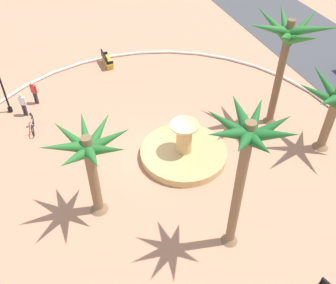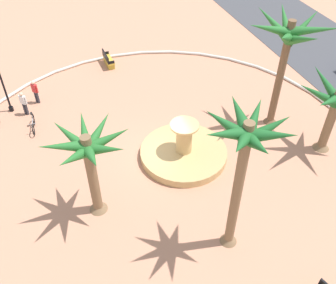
{
  "view_description": "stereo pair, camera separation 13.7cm",
  "coord_description": "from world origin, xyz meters",
  "px_view_note": "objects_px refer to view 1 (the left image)",
  "views": [
    {
      "loc": [
        14.43,
        -4.95,
        14.52
      ],
      "look_at": [
        0.14,
        0.34,
        1.0
      ],
      "focal_mm": 40.75,
      "sensor_mm": 36.0,
      "label": 1
    },
    {
      "loc": [
        14.48,
        -4.82,
        14.52
      ],
      "look_at": [
        0.14,
        0.34,
        1.0
      ],
      "focal_mm": 40.75,
      "sensor_mm": 36.0,
      "label": 2
    }
  ],
  "objects_px": {
    "bicycle_red_frame": "(33,125)",
    "palm_tree_mid_plaza": "(246,150)",
    "person_cyclist_helmet": "(23,103)",
    "fountain": "(184,152)",
    "palm_tree_far_side": "(335,102)",
    "palm_tree_by_curb": "(89,154)",
    "lamppost": "(0,80)",
    "palm_tree_near_fountain": "(287,42)",
    "bench_north": "(107,61)",
    "person_cyclist_photo": "(34,91)"
  },
  "relations": [
    {
      "from": "fountain",
      "to": "bench_north",
      "type": "distance_m",
      "value": 11.12
    },
    {
      "from": "lamppost",
      "to": "bicycle_red_frame",
      "type": "relative_size",
      "value": 2.31
    },
    {
      "from": "bicycle_red_frame",
      "to": "bench_north",
      "type": "bearing_deg",
      "value": 134.57
    },
    {
      "from": "palm_tree_by_curb",
      "to": "bicycle_red_frame",
      "type": "xyz_separation_m",
      "value": [
        -7.23,
        -2.36,
        -3.28
      ]
    },
    {
      "from": "palm_tree_by_curb",
      "to": "palm_tree_mid_plaza",
      "type": "xyz_separation_m",
      "value": [
        3.73,
        5.01,
        1.85
      ]
    },
    {
      "from": "fountain",
      "to": "person_cyclist_photo",
      "type": "height_order",
      "value": "fountain"
    },
    {
      "from": "palm_tree_far_side",
      "to": "lamppost",
      "type": "xyz_separation_m",
      "value": [
        -9.54,
        -16.23,
        -0.77
      ]
    },
    {
      "from": "fountain",
      "to": "bicycle_red_frame",
      "type": "distance_m",
      "value": 9.14
    },
    {
      "from": "palm_tree_near_fountain",
      "to": "bench_north",
      "type": "distance_m",
      "value": 13.52
    },
    {
      "from": "palm_tree_mid_plaza",
      "to": "bench_north",
      "type": "height_order",
      "value": "palm_tree_mid_plaza"
    },
    {
      "from": "bicycle_red_frame",
      "to": "person_cyclist_photo",
      "type": "relative_size",
      "value": 1.07
    },
    {
      "from": "bicycle_red_frame",
      "to": "palm_tree_near_fountain",
      "type": "bearing_deg",
      "value": 72.87
    },
    {
      "from": "fountain",
      "to": "lamppost",
      "type": "height_order",
      "value": "lamppost"
    },
    {
      "from": "person_cyclist_photo",
      "to": "bicycle_red_frame",
      "type": "bearing_deg",
      "value": -9.81
    },
    {
      "from": "palm_tree_mid_plaza",
      "to": "bench_north",
      "type": "relative_size",
      "value": 4.32
    },
    {
      "from": "palm_tree_far_side",
      "to": "person_cyclist_photo",
      "type": "xyz_separation_m",
      "value": [
        -9.89,
        -14.56,
        -2.19
      ]
    },
    {
      "from": "bench_north",
      "to": "person_cyclist_helmet",
      "type": "relative_size",
      "value": 1.01
    },
    {
      "from": "fountain",
      "to": "palm_tree_by_curb",
      "type": "distance_m",
      "value": 6.46
    },
    {
      "from": "bicycle_red_frame",
      "to": "fountain",
      "type": "bearing_deg",
      "value": 55.28
    },
    {
      "from": "palm_tree_mid_plaza",
      "to": "palm_tree_far_side",
      "type": "bearing_deg",
      "value": 116.28
    },
    {
      "from": "bicycle_red_frame",
      "to": "person_cyclist_photo",
      "type": "height_order",
      "value": "person_cyclist_photo"
    },
    {
      "from": "palm_tree_near_fountain",
      "to": "bench_north",
      "type": "bearing_deg",
      "value": -142.45
    },
    {
      "from": "fountain",
      "to": "person_cyclist_photo",
      "type": "relative_size",
      "value": 2.94
    },
    {
      "from": "palm_tree_near_fountain",
      "to": "palm_tree_by_curb",
      "type": "distance_m",
      "value": 11.72
    },
    {
      "from": "palm_tree_by_curb",
      "to": "palm_tree_far_side",
      "type": "xyz_separation_m",
      "value": [
        -0.05,
        12.67,
        -0.56
      ]
    },
    {
      "from": "lamppost",
      "to": "palm_tree_mid_plaza",
      "type": "bearing_deg",
      "value": 32.75
    },
    {
      "from": "bicycle_red_frame",
      "to": "palm_tree_mid_plaza",
      "type": "bearing_deg",
      "value": 33.92
    },
    {
      "from": "fountain",
      "to": "lamppost",
      "type": "distance_m",
      "value": 11.71
    },
    {
      "from": "palm_tree_mid_plaza",
      "to": "palm_tree_far_side",
      "type": "relative_size",
      "value": 1.54
    },
    {
      "from": "person_cyclist_helmet",
      "to": "palm_tree_near_fountain",
      "type": "bearing_deg",
      "value": 67.14
    },
    {
      "from": "palm_tree_mid_plaza",
      "to": "bicycle_red_frame",
      "type": "bearing_deg",
      "value": -146.08
    },
    {
      "from": "palm_tree_near_fountain",
      "to": "person_cyclist_photo",
      "type": "bearing_deg",
      "value": -117.78
    },
    {
      "from": "fountain",
      "to": "palm_tree_mid_plaza",
      "type": "height_order",
      "value": "palm_tree_mid_plaza"
    },
    {
      "from": "palm_tree_near_fountain",
      "to": "palm_tree_far_side",
      "type": "bearing_deg",
      "value": 26.1
    },
    {
      "from": "bench_north",
      "to": "person_cyclist_helmet",
      "type": "xyz_separation_m",
      "value": [
        4.14,
        -6.2,
        0.55
      ]
    },
    {
      "from": "lamppost",
      "to": "bicycle_red_frame",
      "type": "distance_m",
      "value": 3.29
    },
    {
      "from": "bench_north",
      "to": "person_cyclist_helmet",
      "type": "bearing_deg",
      "value": -56.3
    },
    {
      "from": "bench_north",
      "to": "person_cyclist_photo",
      "type": "relative_size",
      "value": 1.0
    },
    {
      "from": "fountain",
      "to": "palm_tree_far_side",
      "type": "xyz_separation_m",
      "value": [
        1.97,
        7.52,
        2.78
      ]
    },
    {
      "from": "fountain",
      "to": "palm_tree_near_fountain",
      "type": "bearing_deg",
      "value": 99.56
    },
    {
      "from": "palm_tree_far_side",
      "to": "bicycle_red_frame",
      "type": "relative_size",
      "value": 2.65
    },
    {
      "from": "lamppost",
      "to": "person_cyclist_photo",
      "type": "height_order",
      "value": "lamppost"
    },
    {
      "from": "palm_tree_by_curb",
      "to": "palm_tree_mid_plaza",
      "type": "distance_m",
      "value": 6.51
    },
    {
      "from": "bench_north",
      "to": "person_cyclist_photo",
      "type": "height_order",
      "value": "person_cyclist_photo"
    },
    {
      "from": "person_cyclist_helmet",
      "to": "bench_north",
      "type": "bearing_deg",
      "value": 123.7
    },
    {
      "from": "bench_north",
      "to": "lamppost",
      "type": "height_order",
      "value": "lamppost"
    },
    {
      "from": "fountain",
      "to": "palm_tree_far_side",
      "type": "relative_size",
      "value": 1.04
    },
    {
      "from": "bicycle_red_frame",
      "to": "person_cyclist_helmet",
      "type": "bearing_deg",
      "value": -169.45
    },
    {
      "from": "palm_tree_far_side",
      "to": "bench_north",
      "type": "xyz_separation_m",
      "value": [
        -12.98,
        -9.14,
        -2.75
      ]
    },
    {
      "from": "bicycle_red_frame",
      "to": "person_cyclist_helmet",
      "type": "distance_m",
      "value": 1.77
    }
  ]
}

